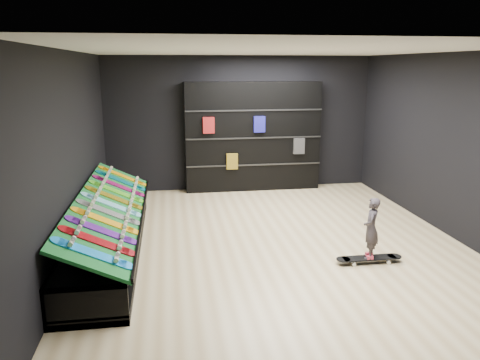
{
  "coord_description": "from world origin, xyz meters",
  "views": [
    {
      "loc": [
        -1.6,
        -6.97,
        2.78
      ],
      "look_at": [
        -0.5,
        0.2,
        1.0
      ],
      "focal_mm": 35.0,
      "sensor_mm": 36.0,
      "label": 1
    }
  ],
  "objects": [
    {
      "name": "display_board_2",
      "position": [
        -2.49,
        -1.14,
        0.74
      ],
      "size": [
        0.93,
        0.22,
        0.5
      ],
      "primitive_type": null,
      "rotation": [
        0.0,
        0.44,
        0.0
      ],
      "color": "purple",
      "rests_on": "turf_ramp"
    },
    {
      "name": "ceiling",
      "position": [
        0.0,
        0.0,
        3.0
      ],
      "size": [
        6.0,
        7.0,
        0.01
      ],
      "primitive_type": "cube",
      "color": "white",
      "rests_on": "ground"
    },
    {
      "name": "wall_back",
      "position": [
        0.0,
        3.5,
        1.5
      ],
      "size": [
        6.0,
        0.02,
        3.0
      ],
      "primitive_type": "cube",
      "color": "black",
      "rests_on": "ground"
    },
    {
      "name": "display_board_6",
      "position": [
        -2.49,
        0.38,
        0.74
      ],
      "size": [
        0.93,
        0.22,
        0.5
      ],
      "primitive_type": null,
      "rotation": [
        0.0,
        0.44,
        0.0
      ],
      "color": "yellow",
      "rests_on": "turf_ramp"
    },
    {
      "name": "display_board_4",
      "position": [
        -2.49,
        -0.38,
        0.74
      ],
      "size": [
        0.93,
        0.22,
        0.5
      ],
      "primitive_type": null,
      "rotation": [
        0.0,
        0.44,
        0.0
      ],
      "color": "black",
      "rests_on": "turf_ramp"
    },
    {
      "name": "child",
      "position": [
        1.2,
        -1.04,
        0.36
      ],
      "size": [
        0.22,
        0.24,
        0.53
      ],
      "primitive_type": "imported",
      "rotation": [
        0.0,
        0.0,
        -2.05
      ],
      "color": "black",
      "rests_on": "floor_skateboard"
    },
    {
      "name": "display_board_5",
      "position": [
        -2.49,
        0.0,
        0.74
      ],
      "size": [
        0.93,
        0.22,
        0.5
      ],
      "primitive_type": null,
      "rotation": [
        0.0,
        0.44,
        0.0
      ],
      "color": "#0CB2E5",
      "rests_on": "turf_ramp"
    },
    {
      "name": "display_rack",
      "position": [
        -2.55,
        0.0,
        0.25
      ],
      "size": [
        0.9,
        4.5,
        0.5
      ],
      "primitive_type": null,
      "color": "black",
      "rests_on": "ground"
    },
    {
      "name": "back_shelving",
      "position": [
        0.27,
        3.32,
        1.22
      ],
      "size": [
        3.05,
        0.36,
        2.44
      ],
      "primitive_type": "cube",
      "color": "black",
      "rests_on": "ground"
    },
    {
      "name": "floor_skateboard",
      "position": [
        1.2,
        -1.04,
        0.04
      ],
      "size": [
        0.98,
        0.23,
        0.09
      ],
      "primitive_type": null,
      "rotation": [
        0.0,
        0.0,
        -0.01
      ],
      "color": "black",
      "rests_on": "ground"
    },
    {
      "name": "display_board_9",
      "position": [
        -2.49,
        1.52,
        0.74
      ],
      "size": [
        0.93,
        0.22,
        0.5
      ],
      "primitive_type": null,
      "rotation": [
        0.0,
        0.44,
        0.0
      ],
      "color": "#0C8C99",
      "rests_on": "turf_ramp"
    },
    {
      "name": "display_board_10",
      "position": [
        -2.49,
        1.9,
        0.74
      ],
      "size": [
        0.93,
        0.22,
        0.5
      ],
      "primitive_type": null,
      "rotation": [
        0.0,
        0.44,
        0.0
      ],
      "color": "yellow",
      "rests_on": "turf_ramp"
    },
    {
      "name": "floor",
      "position": [
        0.0,
        0.0,
        0.0
      ],
      "size": [
        6.0,
        7.0,
        0.01
      ],
      "primitive_type": "cube",
      "color": "#D0BC8D",
      "rests_on": "ground"
    },
    {
      "name": "wall_left",
      "position": [
        -3.0,
        0.0,
        1.5
      ],
      "size": [
        0.02,
        7.0,
        3.0
      ],
      "primitive_type": "cube",
      "color": "black",
      "rests_on": "ground"
    },
    {
      "name": "display_board_3",
      "position": [
        -2.49,
        -0.76,
        0.74
      ],
      "size": [
        0.93,
        0.22,
        0.5
      ],
      "primitive_type": null,
      "rotation": [
        0.0,
        0.44,
        0.0
      ],
      "color": "orange",
      "rests_on": "turf_ramp"
    },
    {
      "name": "wall_right",
      "position": [
        3.0,
        0.0,
        1.5
      ],
      "size": [
        0.02,
        7.0,
        3.0
      ],
      "primitive_type": "cube",
      "color": "black",
      "rests_on": "ground"
    },
    {
      "name": "display_board_1",
      "position": [
        -2.49,
        -1.52,
        0.74
      ],
      "size": [
        0.93,
        0.22,
        0.5
      ],
      "primitive_type": null,
      "rotation": [
        0.0,
        0.44,
        0.0
      ],
      "color": "red",
      "rests_on": "turf_ramp"
    },
    {
      "name": "turf_ramp",
      "position": [
        -2.5,
        0.0,
        0.71
      ],
      "size": [
        0.92,
        4.5,
        0.46
      ],
      "primitive_type": "cube",
      "rotation": [
        0.0,
        0.44,
        0.0
      ],
      "color": "#0D551E",
      "rests_on": "display_rack"
    },
    {
      "name": "wall_front",
      "position": [
        0.0,
        -3.5,
        1.5
      ],
      "size": [
        6.0,
        0.02,
        3.0
      ],
      "primitive_type": "cube",
      "color": "black",
      "rests_on": "ground"
    },
    {
      "name": "display_board_7",
      "position": [
        -2.49,
        0.76,
        0.74
      ],
      "size": [
        0.93,
        0.22,
        0.5
      ],
      "primitive_type": null,
      "rotation": [
        0.0,
        0.44,
        0.0
      ],
      "color": "green",
      "rests_on": "turf_ramp"
    },
    {
      "name": "display_board_0",
      "position": [
        -2.49,
        -1.9,
        0.74
      ],
      "size": [
        0.93,
        0.22,
        0.5
      ],
      "primitive_type": null,
      "rotation": [
        0.0,
        0.44,
        0.0
      ],
      "color": "blue",
      "rests_on": "turf_ramp"
    },
    {
      "name": "display_board_8",
      "position": [
        -2.49,
        1.14,
        0.74
      ],
      "size": [
        0.93,
        0.22,
        0.5
      ],
      "primitive_type": null,
      "rotation": [
        0.0,
        0.44,
        0.0
      ],
      "color": "#E5198C",
      "rests_on": "turf_ramp"
    }
  ]
}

